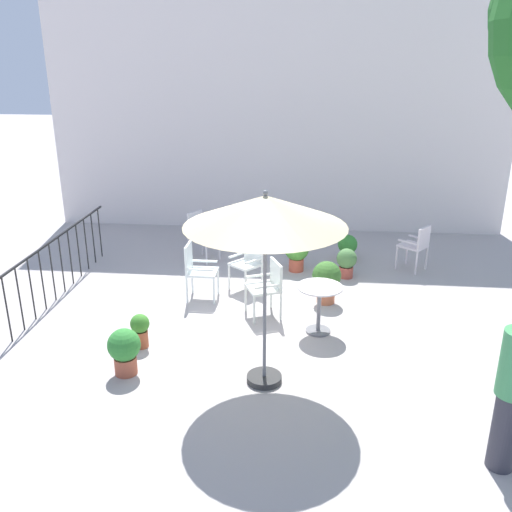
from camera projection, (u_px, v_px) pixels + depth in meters
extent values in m
plane|color=#ADA4A0|center=(253.00, 324.00, 8.35)|extent=(60.00, 60.00, 0.00)
cube|color=silver|center=(277.00, 110.00, 12.18)|extent=(10.32, 0.30, 5.41)
cube|color=black|center=(32.00, 255.00, 8.32)|extent=(0.03, 5.69, 0.03)
cylinder|color=black|center=(7.00, 310.00, 7.66)|extent=(0.02, 0.02, 1.00)
cylinder|color=black|center=(20.00, 299.00, 7.99)|extent=(0.02, 0.02, 1.00)
cylinder|color=black|center=(31.00, 289.00, 8.32)|extent=(0.02, 0.02, 1.00)
cylinder|color=black|center=(42.00, 280.00, 8.66)|extent=(0.02, 0.02, 1.00)
cylinder|color=black|center=(52.00, 272.00, 8.99)|extent=(0.02, 0.02, 1.00)
cylinder|color=black|center=(62.00, 264.00, 9.32)|extent=(0.02, 0.02, 1.00)
cylinder|color=black|center=(70.00, 257.00, 9.65)|extent=(0.02, 0.02, 1.00)
cylinder|color=black|center=(78.00, 251.00, 9.98)|extent=(0.02, 0.02, 1.00)
cylinder|color=black|center=(86.00, 244.00, 10.32)|extent=(0.02, 0.02, 1.00)
cylinder|color=black|center=(93.00, 238.00, 10.65)|extent=(0.02, 0.02, 1.00)
cylinder|color=black|center=(100.00, 233.00, 10.98)|extent=(0.02, 0.02, 1.00)
cylinder|color=#2D2D2D|center=(264.00, 378.00, 6.86)|extent=(0.44, 0.44, 0.08)
cylinder|color=slate|center=(265.00, 294.00, 6.46)|extent=(0.04, 0.04, 2.39)
cone|color=beige|center=(265.00, 211.00, 6.11)|extent=(1.87, 1.87, 0.36)
sphere|color=slate|center=(265.00, 193.00, 6.04)|extent=(0.06, 0.06, 0.06)
cylinder|color=silver|center=(320.00, 287.00, 7.86)|extent=(0.66, 0.66, 0.02)
cylinder|color=slate|center=(319.00, 310.00, 7.99)|extent=(0.06, 0.06, 0.71)
cylinder|color=slate|center=(318.00, 331.00, 8.10)|extent=(0.37, 0.37, 0.03)
cube|color=white|center=(202.00, 272.00, 9.06)|extent=(0.49, 0.44, 0.04)
cube|color=white|center=(189.00, 257.00, 8.99)|extent=(0.04, 0.42, 0.46)
cube|color=white|center=(200.00, 270.00, 8.83)|extent=(0.44, 0.04, 0.03)
cube|color=white|center=(204.00, 261.00, 9.20)|extent=(0.44, 0.04, 0.03)
cylinder|color=white|center=(214.00, 291.00, 8.93)|extent=(0.04, 0.04, 0.46)
cylinder|color=white|center=(218.00, 282.00, 9.31)|extent=(0.04, 0.04, 0.46)
cylinder|color=white|center=(187.00, 290.00, 8.98)|extent=(0.04, 0.04, 0.46)
cylinder|color=white|center=(192.00, 281.00, 9.35)|extent=(0.04, 0.04, 0.46)
cube|color=white|center=(245.00, 264.00, 9.40)|extent=(0.62, 0.61, 0.04)
cube|color=white|center=(253.00, 249.00, 9.44)|extent=(0.35, 0.31, 0.44)
cube|color=white|center=(237.00, 255.00, 9.49)|extent=(0.27, 0.32, 0.03)
cube|color=white|center=(254.00, 261.00, 9.22)|extent=(0.27, 0.32, 0.03)
cylinder|color=white|center=(229.00, 277.00, 9.49)|extent=(0.04, 0.04, 0.45)
cylinder|color=white|center=(246.00, 284.00, 9.22)|extent=(0.04, 0.04, 0.45)
cylinder|color=white|center=(245.00, 272.00, 9.75)|extent=(0.04, 0.04, 0.45)
cylinder|color=white|center=(262.00, 278.00, 9.47)|extent=(0.04, 0.04, 0.45)
cube|color=silver|center=(204.00, 237.00, 10.81)|extent=(0.64, 0.62, 0.04)
cube|color=silver|center=(195.00, 223.00, 10.85)|extent=(0.24, 0.36, 0.47)
cube|color=silver|center=(197.00, 234.00, 10.62)|extent=(0.40, 0.27, 0.03)
cube|color=silver|center=(210.00, 229.00, 10.91)|extent=(0.40, 0.27, 0.03)
cylinder|color=silver|center=(206.00, 254.00, 10.62)|extent=(0.04, 0.04, 0.45)
cylinder|color=silver|center=(219.00, 249.00, 10.91)|extent=(0.04, 0.04, 0.45)
cylinder|color=silver|center=(189.00, 249.00, 10.88)|extent=(0.04, 0.04, 0.45)
cylinder|color=silver|center=(202.00, 244.00, 11.17)|extent=(0.04, 0.04, 0.45)
cube|color=silver|center=(263.00, 288.00, 8.44)|extent=(0.62, 0.64, 0.04)
cube|color=silver|center=(276.00, 273.00, 8.42)|extent=(0.22, 0.45, 0.39)
cube|color=silver|center=(258.00, 275.00, 8.60)|extent=(0.40, 0.20, 0.03)
cube|color=silver|center=(268.00, 286.00, 8.19)|extent=(0.40, 0.20, 0.03)
cylinder|color=silver|center=(246.00, 298.00, 8.67)|extent=(0.04, 0.04, 0.46)
cylinder|color=silver|center=(254.00, 311.00, 8.26)|extent=(0.04, 0.04, 0.46)
cylinder|color=silver|center=(271.00, 295.00, 8.79)|extent=(0.04, 0.04, 0.46)
cylinder|color=silver|center=(281.00, 307.00, 8.38)|extent=(0.04, 0.04, 0.46)
cube|color=silver|center=(413.00, 246.00, 10.32)|extent=(0.62, 0.62, 0.04)
cube|color=silver|center=(424.00, 237.00, 10.11)|extent=(0.28, 0.34, 0.39)
cube|color=silver|center=(418.00, 237.00, 10.41)|extent=(0.35, 0.29, 0.03)
cube|color=silver|center=(408.00, 242.00, 10.15)|extent=(0.35, 0.29, 0.03)
cylinder|color=silver|center=(407.00, 253.00, 10.68)|extent=(0.04, 0.04, 0.45)
cylinder|color=silver|center=(396.00, 258.00, 10.42)|extent=(0.04, 0.04, 0.45)
cylinder|color=silver|center=(427.00, 258.00, 10.40)|extent=(0.04, 0.04, 0.45)
cylinder|color=silver|center=(416.00, 263.00, 10.14)|extent=(0.04, 0.04, 0.45)
cylinder|color=#A24F32|center=(141.00, 339.00, 7.65)|extent=(0.20, 0.20, 0.25)
cylinder|color=#382819|center=(140.00, 331.00, 7.61)|extent=(0.18, 0.18, 0.02)
sphere|color=#3A7E28|center=(140.00, 324.00, 7.57)|extent=(0.27, 0.27, 0.27)
cylinder|color=#A64F2E|center=(347.00, 256.00, 10.94)|extent=(0.28, 0.28, 0.16)
cylinder|color=#382819|center=(347.00, 253.00, 10.91)|extent=(0.25, 0.25, 0.02)
sphere|color=#348730|center=(348.00, 244.00, 10.85)|extent=(0.39, 0.39, 0.39)
cylinder|color=#C1533B|center=(296.00, 264.00, 10.37)|extent=(0.28, 0.28, 0.25)
cylinder|color=#382819|center=(296.00, 259.00, 10.33)|extent=(0.25, 0.25, 0.02)
sphere|color=#499533|center=(297.00, 248.00, 10.26)|extent=(0.47, 0.47, 0.47)
cylinder|color=#A84A3C|center=(346.00, 272.00, 10.07)|extent=(0.26, 0.26, 0.21)
cylinder|color=#382819|center=(346.00, 267.00, 10.04)|extent=(0.23, 0.23, 0.02)
sphere|color=#4B793F|center=(347.00, 258.00, 9.98)|extent=(0.37, 0.37, 0.37)
cylinder|color=#A4513A|center=(126.00, 365.00, 7.01)|extent=(0.29, 0.29, 0.23)
cylinder|color=#382819|center=(125.00, 358.00, 6.97)|extent=(0.25, 0.25, 0.02)
sphere|color=#2F7F31|center=(124.00, 345.00, 6.90)|extent=(0.42, 0.42, 0.42)
cylinder|color=#C36744|center=(326.00, 295.00, 9.03)|extent=(0.29, 0.29, 0.28)
cylinder|color=#382819|center=(326.00, 287.00, 8.98)|extent=(0.26, 0.26, 0.02)
sphere|color=#366527|center=(327.00, 275.00, 8.91)|extent=(0.47, 0.47, 0.47)
cylinder|color=#33333D|center=(505.00, 431.00, 5.31)|extent=(0.26, 0.26, 0.84)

